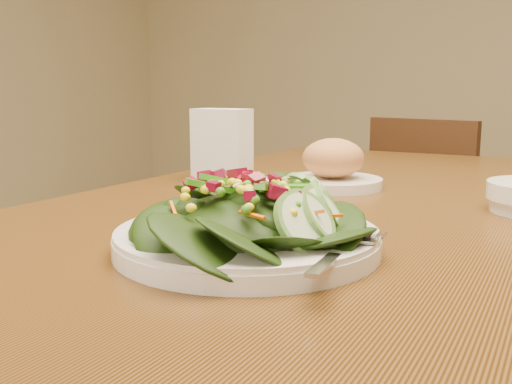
# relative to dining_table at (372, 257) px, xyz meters

# --- Properties ---
(dining_table) EXTENTS (0.90, 1.40, 0.75)m
(dining_table) POSITION_rel_dining_table_xyz_m (0.00, 0.00, 0.00)
(dining_table) COLOR brown
(dining_table) RESTS_ON ground_plane
(chair_far) EXTENTS (0.47, 0.47, 0.83)m
(chair_far) POSITION_rel_dining_table_xyz_m (-0.11, 1.06, -0.21)
(chair_far) COLOR black
(chair_far) RESTS_ON ground_plane
(salad_plate) EXTENTS (0.29, 0.28, 0.08)m
(salad_plate) POSITION_rel_dining_table_xyz_m (-0.02, -0.37, 0.13)
(salad_plate) COLOR white
(salad_plate) RESTS_ON dining_table
(bread_plate) EXTENTS (0.17, 0.17, 0.09)m
(bread_plate) POSITION_rel_dining_table_xyz_m (-0.09, 0.06, 0.14)
(bread_plate) COLOR white
(bread_plate) RESTS_ON dining_table
(napkin_holder) EXTENTS (0.11, 0.06, 0.14)m
(napkin_holder) POSITION_rel_dining_table_xyz_m (-0.31, 0.02, 0.17)
(napkin_holder) COLOR white
(napkin_holder) RESTS_ON dining_table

